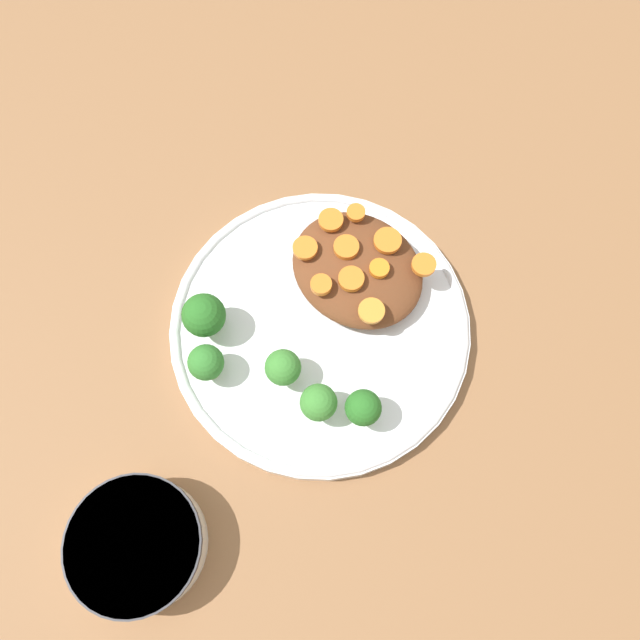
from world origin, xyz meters
name	(u,v)px	position (x,y,z in m)	size (l,w,h in m)	color
ground_plane	(320,331)	(0.00, 0.00, 0.00)	(4.00, 4.00, 0.00)	#8C603D
plate	(320,327)	(0.00, 0.00, 0.01)	(0.29, 0.29, 0.02)	white
dip_bowl	(137,544)	(-0.02, 0.25, 0.02)	(0.11, 0.11, 0.04)	white
stew_mound	(357,269)	(0.01, -0.06, 0.03)	(0.13, 0.11, 0.03)	brown
broccoli_floret_0	(204,316)	(0.08, 0.07, 0.05)	(0.04, 0.04, 0.05)	#759E51
broccoli_floret_1	(206,363)	(0.05, 0.10, 0.04)	(0.03, 0.03, 0.04)	#759E51
broccoli_floret_2	(319,403)	(-0.05, 0.06, 0.04)	(0.03, 0.03, 0.05)	#7FA85B
broccoli_floret_3	(363,409)	(-0.09, 0.04, 0.04)	(0.03, 0.03, 0.05)	#7FA85B
broccoli_floret_4	(283,368)	(-0.01, 0.06, 0.04)	(0.03, 0.03, 0.04)	#7FA85B
carrot_slice_0	(349,277)	(0.00, -0.04, 0.05)	(0.02, 0.02, 0.01)	orange
carrot_slice_1	(424,265)	(-0.04, -0.10, 0.05)	(0.02, 0.02, 0.01)	orange
carrot_slice_2	(331,220)	(0.05, -0.08, 0.05)	(0.02, 0.02, 0.01)	orange
carrot_slice_3	(321,285)	(0.02, -0.02, 0.05)	(0.02, 0.02, 0.01)	orange
carrot_slice_4	(371,311)	(-0.03, -0.03, 0.05)	(0.02, 0.02, 0.00)	orange
carrot_slice_5	(389,242)	(0.00, -0.10, 0.05)	(0.03, 0.03, 0.01)	orange
carrot_slice_6	(305,248)	(0.05, -0.04, 0.05)	(0.02, 0.02, 0.00)	orange
carrot_slice_7	(356,213)	(0.04, -0.10, 0.05)	(0.02, 0.02, 0.01)	orange
carrot_slice_8	(346,247)	(0.02, -0.06, 0.05)	(0.02, 0.02, 0.01)	orange
carrot_slice_9	(379,268)	(-0.01, -0.07, 0.05)	(0.02, 0.02, 0.01)	orange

